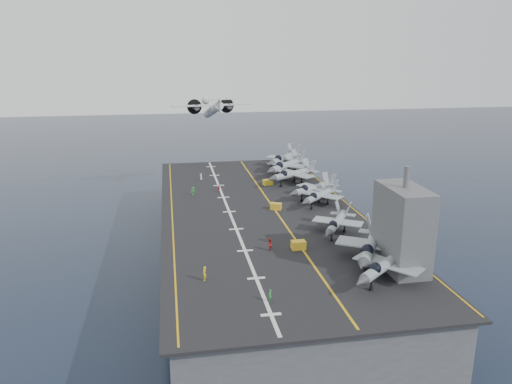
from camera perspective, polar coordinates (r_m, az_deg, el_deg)
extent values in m
plane|color=#142135|center=(101.80, 0.40, -7.67)|extent=(500.00, 500.00, 0.00)
cube|color=#56595E|center=(99.91, 0.40, -5.04)|extent=(36.00, 90.00, 10.00)
cube|color=black|center=(98.18, 0.41, -2.20)|extent=(38.00, 92.00, 0.40)
cube|color=gold|center=(98.68, 2.12, -1.98)|extent=(0.35, 90.00, 0.02)
cube|color=silver|center=(97.26, -3.07, -2.26)|extent=(0.50, 90.00, 0.02)
cube|color=gold|center=(96.63, -9.56, -2.59)|extent=(0.25, 90.00, 0.02)
cube|color=gold|center=(102.95, 10.59, -1.49)|extent=(0.25, 90.00, 0.02)
imported|color=yellow|center=(68.98, -5.92, -9.26)|extent=(0.90, 1.28, 2.03)
imported|color=#268C33|center=(108.75, -7.19, 0.09)|extent=(1.32, 1.18, 1.84)
imported|color=#B00F1B|center=(110.77, -4.25, 0.42)|extent=(0.97, 1.17, 1.67)
imported|color=white|center=(121.76, -6.30, 1.76)|extent=(0.86, 1.10, 1.61)
imported|color=#2B893D|center=(63.42, 1.60, -11.74)|extent=(1.15, 1.16, 1.63)
imported|color=#B21919|center=(78.51, 1.56, -6.00)|extent=(1.42, 1.26, 1.98)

